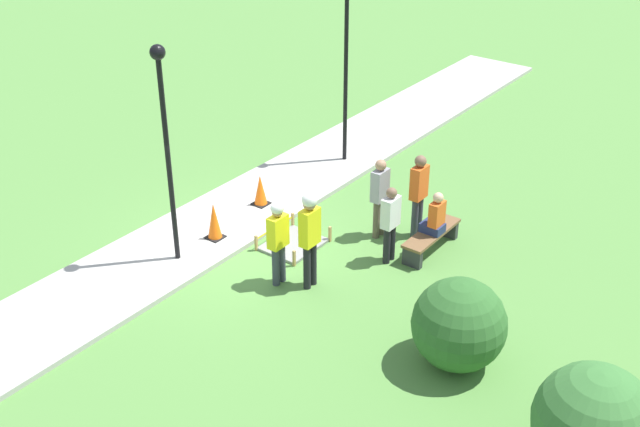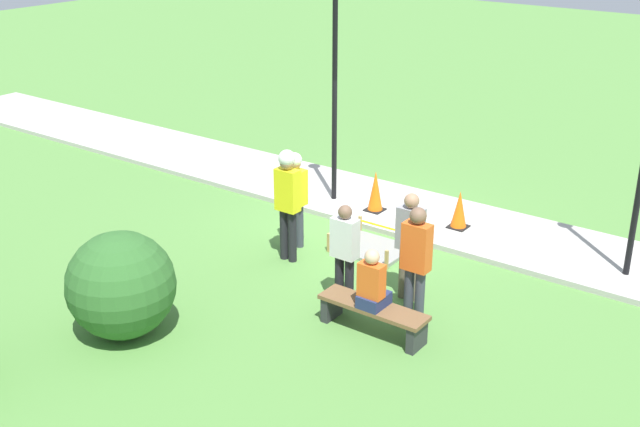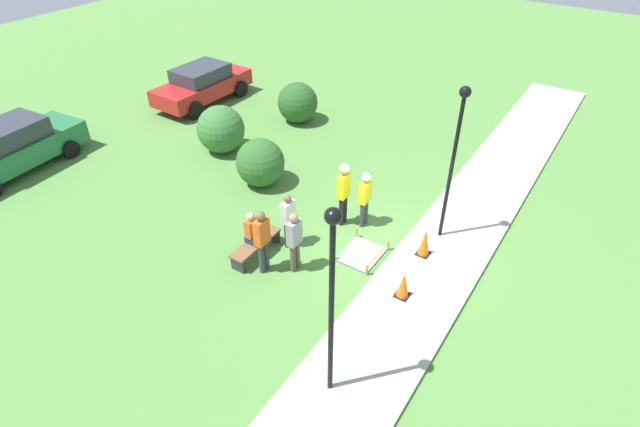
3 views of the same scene
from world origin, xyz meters
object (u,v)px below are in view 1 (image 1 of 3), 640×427
traffic_cone_far_patch (214,221)px  lamppost_near (165,127)px  bystander_in_orange_shirt (419,191)px  worker_assistant (278,236)px  park_bench (431,237)px  person_seated_on_bench (435,217)px  bystander_in_gray_shirt (390,221)px  lamppost_far (346,48)px  worker_supervisor (310,230)px  bystander_in_white_shirt (380,193)px  traffic_cone_near_patch (260,190)px

traffic_cone_far_patch → lamppost_near: lamppost_near is taller
bystander_in_orange_shirt → worker_assistant: bearing=-20.7°
park_bench → bystander_in_orange_shirt: (-0.34, -0.55, 0.73)m
traffic_cone_far_patch → person_seated_on_bench: size_ratio=0.89×
park_bench → traffic_cone_far_patch: bearing=-57.7°
worker_assistant → bystander_in_gray_shirt: bearing=147.0°
traffic_cone_far_patch → worker_assistant: (0.37, 2.00, 0.52)m
traffic_cone_far_patch → bystander_in_gray_shirt: size_ratio=0.49×
bystander_in_gray_shirt → lamppost_far: bearing=-133.8°
bystander_in_gray_shirt → person_seated_on_bench: bearing=147.8°
person_seated_on_bench → worker_supervisor: bearing=-26.4°
bystander_in_orange_shirt → park_bench: bearing=57.9°
worker_supervisor → worker_assistant: size_ratio=1.14×
person_seated_on_bench → worker_supervisor: worker_supervisor is taller
worker_supervisor → lamppost_far: (-4.85, -2.65, 1.70)m
bystander_in_gray_shirt → bystander_in_white_shirt: (-0.70, -0.70, 0.08)m
traffic_cone_near_patch → lamppost_near: lamppost_near is taller
traffic_cone_near_patch → park_bench: size_ratio=0.43×
traffic_cone_near_patch → traffic_cone_far_patch: size_ratio=0.89×
bystander_in_white_shirt → bystander_in_orange_shirt: bearing=126.4°
traffic_cone_near_patch → traffic_cone_far_patch: bearing=7.1°
traffic_cone_far_patch → worker_supervisor: (0.11, 2.54, 0.70)m
traffic_cone_near_patch → traffic_cone_far_patch: traffic_cone_far_patch is taller
bystander_in_orange_shirt → worker_supervisor: bearing=-12.6°
park_bench → worker_assistant: size_ratio=0.95×
lamppost_near → lamppost_far: 5.74m
bystander_in_gray_shirt → lamppost_far: (-3.21, -3.35, 1.99)m
worker_supervisor → person_seated_on_bench: bearing=153.6°
lamppost_near → traffic_cone_near_patch: bearing=-176.7°
worker_assistant → person_seated_on_bench: bearing=147.2°
traffic_cone_far_patch → lamppost_far: lamppost_far is taller
traffic_cone_near_patch → lamppost_far: size_ratio=0.16×
person_seated_on_bench → lamppost_far: (-2.38, -3.87, 2.11)m
worker_supervisor → lamppost_far: 5.78m
traffic_cone_far_patch → lamppost_far: (-4.74, -0.11, 2.40)m
person_seated_on_bench → worker_supervisor: size_ratio=0.46×
lamppost_near → bystander_in_white_shirt: bearing=141.3°
bystander_in_orange_shirt → bystander_in_white_shirt: 0.79m
bystander_in_orange_shirt → person_seated_on_bench: bearing=60.7°
worker_supervisor → bystander_in_gray_shirt: worker_supervisor is taller
lamppost_near → worker_supervisor: bearing=109.0°
bystander_in_orange_shirt → lamppost_near: bearing=-41.0°
traffic_cone_far_patch → worker_supervisor: 2.64m
traffic_cone_far_patch → park_bench: (-2.35, 3.71, -0.18)m
worker_assistant → lamppost_far: lamppost_far is taller
worker_assistant → lamppost_near: bearing=-72.9°
traffic_cone_far_patch → person_seated_on_bench: 4.45m
traffic_cone_far_patch → bystander_in_orange_shirt: bearing=130.4°
traffic_cone_near_patch → person_seated_on_bench: person_seated_on_bench is taller
traffic_cone_near_patch → bystander_in_orange_shirt: bystander_in_orange_shirt is taller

